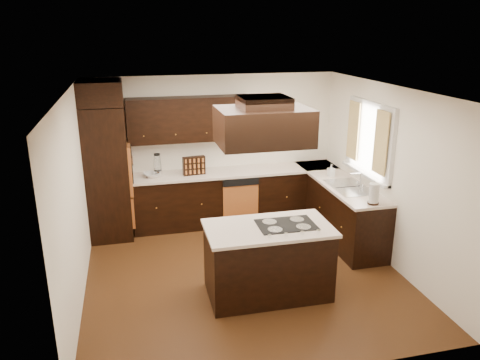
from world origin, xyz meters
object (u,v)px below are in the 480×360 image
(island, at_px, (268,262))
(spice_rack, at_px, (194,166))
(range_hood, at_px, (264,126))
(oven_column, at_px, (108,173))

(island, height_order, spice_rack, spice_rack)
(island, distance_m, range_hood, 1.72)
(range_hood, height_order, spice_rack, range_hood)
(oven_column, relative_size, spice_rack, 5.75)
(island, bearing_deg, range_hood, 158.65)
(oven_column, distance_m, spice_rack, 1.37)
(oven_column, xyz_separation_m, island, (1.95, -2.29, -0.62))
(spice_rack, bearing_deg, oven_column, 173.72)
(oven_column, relative_size, range_hood, 2.02)
(oven_column, bearing_deg, range_hood, -50.26)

